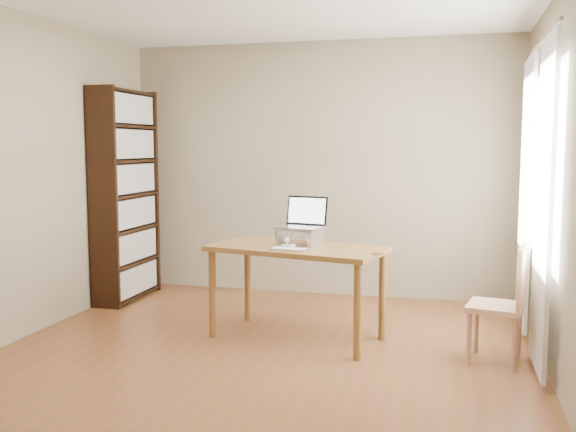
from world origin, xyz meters
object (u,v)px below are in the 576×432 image
(desk, at_px, (297,259))
(chair, at_px, (505,301))
(keyboard, at_px, (289,249))
(bookshelf, at_px, (126,195))
(cat, at_px, (300,237))
(laptop, at_px, (301,220))

(desk, relative_size, chair, 1.75)
(keyboard, bearing_deg, bookshelf, 157.21)
(keyboard, distance_m, chair, 1.61)
(bookshelf, xyz_separation_m, keyboard, (1.97, -1.12, -0.29))
(bookshelf, distance_m, keyboard, 2.29)
(cat, bearing_deg, bookshelf, 175.52)
(bookshelf, relative_size, cat, 4.50)
(desk, height_order, keyboard, keyboard)
(bookshelf, distance_m, cat, 2.15)
(bookshelf, xyz_separation_m, laptop, (1.98, -0.76, -0.11))
(cat, xyz_separation_m, chair, (1.57, -0.30, -0.36))
(laptop, bearing_deg, cat, -82.70)
(desk, xyz_separation_m, cat, (-0.00, 0.11, 0.16))
(bookshelf, bearing_deg, chair, -17.10)
(cat, bearing_deg, laptop, 102.15)
(bookshelf, xyz_separation_m, desk, (1.98, -0.90, -0.40))
(laptop, bearing_deg, desk, -77.62)
(laptop, bearing_deg, chair, 0.28)
(desk, height_order, chair, chair)
(bookshelf, relative_size, desk, 1.42)
(chair, bearing_deg, desk, -175.84)
(desk, bearing_deg, chair, 5.35)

